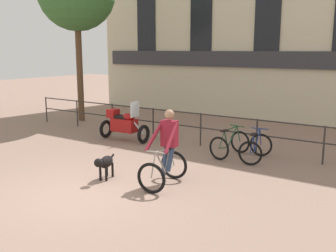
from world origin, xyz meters
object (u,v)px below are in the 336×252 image
dog (105,163)px  parked_bicycle_near_lamp (230,144)px  parked_motorcycle (124,124)px  parked_bicycle_mid_left (256,148)px  cyclist_with_bike (166,152)px

dog → parked_bicycle_near_lamp: parked_bicycle_near_lamp is taller
parked_motorcycle → parked_bicycle_mid_left: (4.61, 0.18, -0.20)m
cyclist_with_bike → dog: bearing=-164.7°
parked_bicycle_near_lamp → parked_bicycle_mid_left: bearing=-170.9°
cyclist_with_bike → parked_bicycle_mid_left: size_ratio=1.45×
parked_motorcycle → parked_bicycle_near_lamp: size_ratio=1.46×
cyclist_with_bike → parked_bicycle_near_lamp: bearing=79.4°
cyclist_with_bike → dog: cyclist_with_bike is taller
parked_motorcycle → parked_bicycle_mid_left: bearing=-89.6°
cyclist_with_bike → parked_motorcycle: 4.61m
parked_bicycle_near_lamp → parked_bicycle_mid_left: (0.78, -0.00, -0.00)m
cyclist_with_bike → parked_bicycle_near_lamp: cyclist_with_bike is taller
parked_motorcycle → cyclist_with_bike: bearing=-129.2°
dog → parked_bicycle_near_lamp: size_ratio=0.74×
parked_motorcycle → dog: bearing=-147.5°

